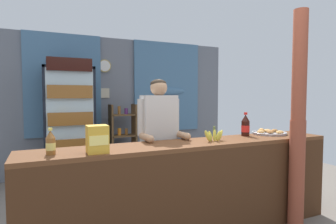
# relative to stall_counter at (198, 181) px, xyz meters

# --- Properties ---
(ground_plane) EXTENTS (8.30, 8.30, 0.00)m
(ground_plane) POSITION_rel_stall_counter_xyz_m (-0.09, 0.98, -0.59)
(ground_plane) COLOR slate
(back_wall_curtained) EXTENTS (4.66, 0.22, 2.53)m
(back_wall_curtained) POSITION_rel_stall_counter_xyz_m (-0.08, 2.94, 0.72)
(back_wall_curtained) COLOR slate
(back_wall_curtained) RESTS_ON ground
(stall_counter) EXTENTS (3.29, 0.51, 0.96)m
(stall_counter) POSITION_rel_stall_counter_xyz_m (0.00, 0.00, 0.00)
(stall_counter) COLOR brown
(stall_counter) RESTS_ON ground
(timber_post) EXTENTS (0.19, 0.16, 2.35)m
(timber_post) POSITION_rel_stall_counter_xyz_m (1.11, -0.23, 0.54)
(timber_post) COLOR brown
(timber_post) RESTS_ON ground
(drink_fridge) EXTENTS (0.78, 0.68, 2.01)m
(drink_fridge) POSITION_rel_stall_counter_xyz_m (-1.00, 2.40, 0.52)
(drink_fridge) COLOR black
(drink_fridge) RESTS_ON ground
(bottle_shelf_rack) EXTENTS (0.48, 0.28, 1.28)m
(bottle_shelf_rack) POSITION_rel_stall_counter_xyz_m (-0.06, 2.59, 0.08)
(bottle_shelf_rack) COLOR brown
(bottle_shelf_rack) RESTS_ON ground
(plastic_lawn_chair) EXTENTS (0.55, 0.55, 0.86)m
(plastic_lawn_chair) POSITION_rel_stall_counter_xyz_m (0.51, 1.96, -0.09)
(plastic_lawn_chair) COLOR #3884D6
(plastic_lawn_chair) RESTS_ON ground
(shopkeeper) EXTENTS (0.50, 0.42, 1.62)m
(shopkeeper) POSITION_rel_stall_counter_xyz_m (-0.20, 0.51, 0.43)
(shopkeeper) COLOR #28282D
(shopkeeper) RESTS_ON ground
(soda_bottle_cola) EXTENTS (0.10, 0.10, 0.28)m
(soda_bottle_cola) POSITION_rel_stall_counter_xyz_m (0.79, 0.23, 0.49)
(soda_bottle_cola) COLOR black
(soda_bottle_cola) RESTS_ON stall_counter
(soda_bottle_iced_tea) EXTENTS (0.08, 0.08, 0.22)m
(soda_bottle_iced_tea) POSITION_rel_stall_counter_xyz_m (-1.34, 0.07, 0.47)
(soda_bottle_iced_tea) COLOR brown
(soda_bottle_iced_tea) RESTS_ON stall_counter
(snack_box_choco_powder) EXTENTS (0.17, 0.16, 0.23)m
(snack_box_choco_powder) POSITION_rel_stall_counter_xyz_m (-0.99, -0.02, 0.49)
(snack_box_choco_powder) COLOR gold
(snack_box_choco_powder) RESTS_ON stall_counter
(pastry_tray) EXTENTS (0.41, 0.41, 0.07)m
(pastry_tray) POSITION_rel_stall_counter_xyz_m (1.16, 0.23, 0.40)
(pastry_tray) COLOR #BCBCC1
(pastry_tray) RESTS_ON stall_counter
(banana_bunch) EXTENTS (0.27, 0.07, 0.16)m
(banana_bunch) POSITION_rel_stall_counter_xyz_m (0.24, 0.08, 0.43)
(banana_bunch) COLOR #DBCC42
(banana_bunch) RESTS_ON stall_counter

